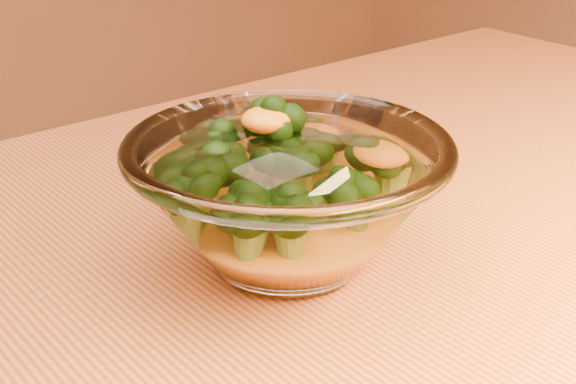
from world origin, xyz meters
The scene contains 3 objects.
glass_bowl centered at (-0.02, 0.07, 0.80)m, with size 0.20×0.20×0.09m.
cheese_sauce centered at (-0.02, 0.07, 0.78)m, with size 0.11×0.11×0.03m, color orange.
broccoli_heap centered at (-0.02, 0.09, 0.81)m, with size 0.14×0.13×0.08m.
Camera 1 is at (-0.30, -0.27, 1.01)m, focal length 50.00 mm.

